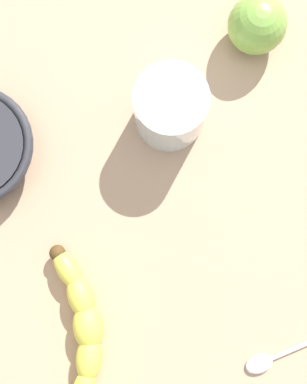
{
  "coord_description": "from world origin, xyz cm",
  "views": [
    {
      "loc": [
        8.59,
        3.77,
        71.07
      ],
      "look_at": [
        -0.4,
        4.87,
        5.0
      ],
      "focal_mm": 48.22,
      "sensor_mm": 36.0,
      "label": 1
    }
  ],
  "objects_px": {
    "teaspoon": "(264,361)",
    "green_apple_fruit": "(257,25)",
    "smoothie_glass": "(170,109)",
    "banana": "(82,328)"
  },
  "relations": [
    {
      "from": "teaspoon",
      "to": "green_apple_fruit",
      "type": "bearing_deg",
      "value": -111.73
    },
    {
      "from": "green_apple_fruit",
      "to": "smoothie_glass",
      "type": "bearing_deg",
      "value": -51.74
    },
    {
      "from": "banana",
      "to": "teaspoon",
      "type": "distance_m",
      "value": 0.23
    },
    {
      "from": "smoothie_glass",
      "to": "banana",
      "type": "bearing_deg",
      "value": -28.8
    },
    {
      "from": "banana",
      "to": "smoothie_glass",
      "type": "height_order",
      "value": "smoothie_glass"
    },
    {
      "from": "banana",
      "to": "teaspoon",
      "type": "height_order",
      "value": "banana"
    },
    {
      "from": "green_apple_fruit",
      "to": "teaspoon",
      "type": "height_order",
      "value": "green_apple_fruit"
    },
    {
      "from": "green_apple_fruit",
      "to": "teaspoon",
      "type": "distance_m",
      "value": 0.44
    },
    {
      "from": "green_apple_fruit",
      "to": "teaspoon",
      "type": "xyz_separation_m",
      "value": [
        0.43,
        -0.05,
        -0.04
      ]
    },
    {
      "from": "smoothie_glass",
      "to": "green_apple_fruit",
      "type": "relative_size",
      "value": 1.19
    }
  ]
}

